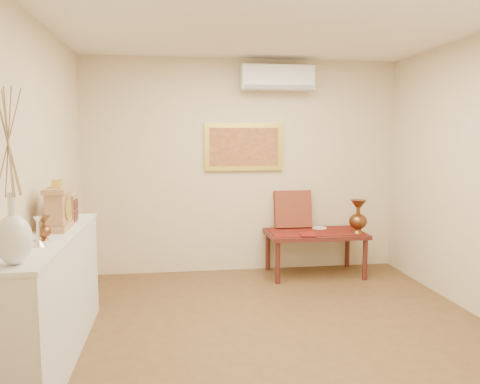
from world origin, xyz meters
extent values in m
plane|color=brown|center=(0.00, 0.00, 0.00)|extent=(4.50, 4.50, 0.00)
plane|color=white|center=(0.00, 0.00, 2.70)|extent=(4.50, 4.50, 0.00)
cube|color=beige|center=(0.00, 2.25, 1.35)|extent=(4.00, 0.02, 2.70)
cube|color=beige|center=(0.00, -2.25, 1.35)|extent=(4.00, 0.02, 2.70)
cube|color=beige|center=(-2.00, 0.00, 1.35)|extent=(0.02, 4.50, 2.70)
cube|color=maroon|center=(0.85, 1.88, 0.55)|extent=(1.14, 0.59, 0.01)
cylinder|color=white|center=(0.96, 2.05, 0.56)|extent=(0.18, 0.18, 0.01)
cube|color=maroon|center=(0.69, 1.68, 0.56)|extent=(0.21, 0.27, 0.01)
cube|color=#5E1218|center=(0.63, 2.16, 0.80)|extent=(0.48, 0.20, 0.49)
cube|color=silver|center=(-1.82, 0.00, 0.47)|extent=(0.35, 2.00, 0.95)
cube|color=silver|center=(-1.82, 0.00, 0.96)|extent=(0.37, 2.02, 0.03)
cube|color=tan|center=(-1.81, 0.22, 1.00)|extent=(0.16, 0.36, 0.05)
cube|color=tan|center=(-1.81, 0.22, 1.16)|extent=(0.14, 0.30, 0.25)
cylinder|color=beige|center=(-1.73, 0.22, 1.16)|extent=(0.01, 0.17, 0.17)
cylinder|color=gold|center=(-1.73, 0.22, 1.16)|extent=(0.01, 0.19, 0.19)
cube|color=tan|center=(-1.81, 0.22, 1.30)|extent=(0.17, 0.34, 0.04)
cube|color=gold|center=(-1.81, 0.22, 1.35)|extent=(0.06, 0.11, 0.07)
cube|color=tan|center=(-1.81, 0.53, 1.09)|extent=(0.15, 0.20, 0.22)
cube|color=#4E1C17|center=(-1.74, 0.53, 1.04)|extent=(0.01, 0.17, 0.09)
cube|color=#4E1C17|center=(-1.74, 0.53, 1.14)|extent=(0.01, 0.17, 0.09)
cube|color=tan|center=(-1.81, 0.53, 1.21)|extent=(0.16, 0.21, 0.02)
cube|color=#4E1C17|center=(0.85, 1.88, 0.53)|extent=(1.20, 0.70, 0.05)
cylinder|color=#4E1C17|center=(0.31, 1.59, 0.25)|extent=(0.06, 0.06, 0.50)
cylinder|color=#4E1C17|center=(1.39, 1.59, 0.25)|extent=(0.06, 0.06, 0.50)
cylinder|color=#4E1C17|center=(0.31, 2.17, 0.25)|extent=(0.06, 0.06, 0.50)
cylinder|color=#4E1C17|center=(1.39, 2.17, 0.25)|extent=(0.06, 0.06, 0.50)
cube|color=gold|center=(0.00, 2.23, 1.60)|extent=(1.00, 0.05, 0.60)
cube|color=#B86F3F|center=(0.00, 2.20, 1.60)|extent=(0.88, 0.01, 0.48)
cube|color=white|center=(0.40, 2.12, 2.45)|extent=(0.90, 0.24, 0.30)
cube|color=gray|center=(0.40, 2.00, 2.33)|extent=(0.86, 0.02, 0.05)
camera|label=1|loc=(-0.89, -3.66, 1.72)|focal=35.00mm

